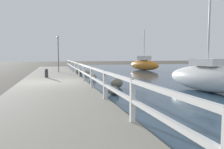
{
  "coord_description": "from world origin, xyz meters",
  "views": [
    {
      "loc": [
        0.11,
        -12.49,
        1.75
      ],
      "look_at": [
        2.74,
        -2.49,
        0.87
      ],
      "focal_mm": 35.0,
      "sensor_mm": 36.0,
      "label": 1
    }
  ],
  "objects": [
    {
      "name": "railing",
      "position": [
        1.72,
        -0.0,
        0.96
      ],
      "size": [
        0.1,
        32.5,
        0.94
      ],
      "color": "white",
      "rests_on": "dock_walkway"
    },
    {
      "name": "ground_plane",
      "position": [
        0.0,
        0.0,
        0.0
      ],
      "size": [
        120.0,
        120.0,
        0.0
      ],
      "primitive_type": "plane",
      "color": "#4C473D"
    },
    {
      "name": "boulder_downstream",
      "position": [
        2.54,
        10.25,
        0.17
      ],
      "size": [
        0.44,
        0.4,
        0.33
      ],
      "color": "slate",
      "rests_on": "ground"
    },
    {
      "name": "boulder_near_dock",
      "position": [
        2.65,
        -3.04,
        0.2
      ],
      "size": [
        0.52,
        0.47,
        0.39
      ],
      "color": "gray",
      "rests_on": "ground"
    },
    {
      "name": "sailboat_white",
      "position": [
        7.32,
        -3.4,
        0.7
      ],
      "size": [
        2.39,
        5.03,
        7.34
      ],
      "rotation": [
        0.0,
        0.0,
        0.19
      ],
      "color": "white",
      "rests_on": "water_surface"
    },
    {
      "name": "sailboat_orange",
      "position": [
        10.79,
        12.58,
        0.71
      ],
      "size": [
        2.63,
        5.23,
        4.96
      ],
      "rotation": [
        0.0,
        0.0,
        0.3
      ],
      "color": "orange",
      "rests_on": "water_surface"
    },
    {
      "name": "mooring_bollard",
      "position": [
        -0.44,
        2.65,
        0.61
      ],
      "size": [
        0.22,
        0.22,
        0.59
      ],
      "color": "#333338",
      "rests_on": "dock_walkway"
    },
    {
      "name": "boulder_far_strip",
      "position": [
        2.83,
        3.49,
        0.21
      ],
      "size": [
        0.57,
        0.51,
        0.42
      ],
      "color": "gray",
      "rests_on": "ground"
    },
    {
      "name": "boulder_mid_strip",
      "position": [
        3.4,
        -1.0,
        0.26
      ],
      "size": [
        0.68,
        0.62,
        0.51
      ],
      "color": "slate",
      "rests_on": "ground"
    },
    {
      "name": "boulder_upstream",
      "position": [
        2.41,
        8.74,
        0.25
      ],
      "size": [
        0.67,
        0.61,
        0.5
      ],
      "color": "gray",
      "rests_on": "ground"
    },
    {
      "name": "dock_lamp",
      "position": [
        0.44,
        7.33,
        2.48
      ],
      "size": [
        0.22,
        0.22,
        3.23
      ],
      "color": "#514C47",
      "rests_on": "dock_walkway"
    },
    {
      "name": "dock_walkway",
      "position": [
        0.0,
        0.0,
        0.16
      ],
      "size": [
        3.64,
        36.0,
        0.32
      ],
      "color": "gray",
      "rests_on": "ground"
    },
    {
      "name": "boulder_water_edge",
      "position": [
        3.03,
        7.88,
        0.2
      ],
      "size": [
        0.54,
        0.48,
        0.4
      ],
      "color": "gray",
      "rests_on": "ground"
    }
  ]
}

